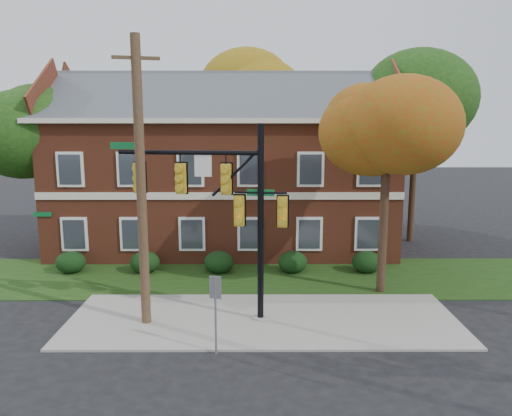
{
  "coord_description": "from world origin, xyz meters",
  "views": [
    {
      "loc": [
        -0.31,
        -16.05,
        7.16
      ],
      "look_at": [
        -0.25,
        3.0,
        3.78
      ],
      "focal_mm": 35.0,
      "sensor_mm": 36.0,
      "label": 1
    }
  ],
  "objects_px": {
    "apartment_building": "(224,159)",
    "utility_pole": "(141,184)",
    "hedge_far_right": "(367,262)",
    "tree_left_rear": "(40,129)",
    "hedge_far_left": "(71,262)",
    "traffic_signal": "(225,201)",
    "tree_near_right": "(394,132)",
    "hedge_right": "(293,262)",
    "tree_right_rear": "(424,103)",
    "hedge_center": "(219,262)",
    "hedge_left": "(145,262)",
    "sign_post": "(215,302)",
    "tree_far_rear": "(249,95)"
  },
  "relations": [
    {
      "from": "hedge_far_left",
      "to": "hedge_right",
      "type": "relative_size",
      "value": 1.0
    },
    {
      "from": "hedge_center",
      "to": "apartment_building",
      "type": "bearing_deg",
      "value": 90.0
    },
    {
      "from": "tree_right_rear",
      "to": "sign_post",
      "type": "bearing_deg",
      "value": -126.83
    },
    {
      "from": "tree_right_rear",
      "to": "sign_post",
      "type": "distance_m",
      "value": 19.15
    },
    {
      "from": "hedge_far_right",
      "to": "sign_post",
      "type": "height_order",
      "value": "sign_post"
    },
    {
      "from": "tree_right_rear",
      "to": "utility_pole",
      "type": "bearing_deg",
      "value": -138.03
    },
    {
      "from": "hedge_center",
      "to": "tree_near_right",
      "type": "distance_m",
      "value": 9.9
    },
    {
      "from": "hedge_far_left",
      "to": "tree_right_rear",
      "type": "xyz_separation_m",
      "value": [
        18.31,
        6.11,
        7.6
      ]
    },
    {
      "from": "traffic_signal",
      "to": "sign_post",
      "type": "xyz_separation_m",
      "value": [
        -0.15,
        -2.74,
        -2.67
      ]
    },
    {
      "from": "hedge_center",
      "to": "hedge_far_right",
      "type": "xyz_separation_m",
      "value": [
        7.0,
        0.0,
        0.0
      ]
    },
    {
      "from": "hedge_left",
      "to": "tree_near_right",
      "type": "bearing_deg",
      "value": -14.81
    },
    {
      "from": "hedge_far_left",
      "to": "traffic_signal",
      "type": "height_order",
      "value": "traffic_signal"
    },
    {
      "from": "hedge_right",
      "to": "tree_right_rear",
      "type": "relative_size",
      "value": 0.13
    },
    {
      "from": "hedge_right",
      "to": "tree_right_rear",
      "type": "bearing_deg",
      "value": 38.02
    },
    {
      "from": "apartment_building",
      "to": "sign_post",
      "type": "bearing_deg",
      "value": -87.89
    },
    {
      "from": "apartment_building",
      "to": "hedge_right",
      "type": "height_order",
      "value": "apartment_building"
    },
    {
      "from": "apartment_building",
      "to": "tree_near_right",
      "type": "distance_m",
      "value": 10.97
    },
    {
      "from": "hedge_left",
      "to": "tree_right_rear",
      "type": "bearing_deg",
      "value": 22.42
    },
    {
      "from": "hedge_right",
      "to": "traffic_signal",
      "type": "relative_size",
      "value": 0.2
    },
    {
      "from": "traffic_signal",
      "to": "tree_far_rear",
      "type": "bearing_deg",
      "value": 95.17
    },
    {
      "from": "tree_near_right",
      "to": "utility_pole",
      "type": "xyz_separation_m",
      "value": [
        -9.38,
        -3.17,
        -1.64
      ]
    },
    {
      "from": "hedge_left",
      "to": "hedge_center",
      "type": "height_order",
      "value": "same"
    },
    {
      "from": "hedge_far_right",
      "to": "tree_right_rear",
      "type": "relative_size",
      "value": 0.13
    },
    {
      "from": "apartment_building",
      "to": "sign_post",
      "type": "distance_m",
      "value": 13.98
    },
    {
      "from": "tree_near_right",
      "to": "hedge_center",
      "type": "bearing_deg",
      "value": 158.58
    },
    {
      "from": "hedge_left",
      "to": "tree_near_right",
      "type": "distance_m",
      "value": 12.68
    },
    {
      "from": "utility_pole",
      "to": "tree_far_rear",
      "type": "bearing_deg",
      "value": 63.52
    },
    {
      "from": "hedge_far_right",
      "to": "hedge_center",
      "type": "bearing_deg",
      "value": 180.0
    },
    {
      "from": "hedge_left",
      "to": "sign_post",
      "type": "bearing_deg",
      "value": -64.36
    },
    {
      "from": "hedge_far_right",
      "to": "tree_left_rear",
      "type": "xyz_separation_m",
      "value": [
        -16.73,
        4.14,
        6.16
      ]
    },
    {
      "from": "hedge_center",
      "to": "tree_right_rear",
      "type": "bearing_deg",
      "value": 28.37
    },
    {
      "from": "tree_far_rear",
      "to": "hedge_far_left",
      "type": "bearing_deg",
      "value": -122.5
    },
    {
      "from": "hedge_center",
      "to": "tree_near_right",
      "type": "relative_size",
      "value": 0.16
    },
    {
      "from": "tree_near_right",
      "to": "utility_pole",
      "type": "height_order",
      "value": "utility_pole"
    },
    {
      "from": "hedge_center",
      "to": "hedge_far_right",
      "type": "height_order",
      "value": "same"
    },
    {
      "from": "apartment_building",
      "to": "utility_pole",
      "type": "xyz_separation_m",
      "value": [
        -2.15,
        -11.26,
        0.04
      ]
    },
    {
      "from": "hedge_far_right",
      "to": "utility_pole",
      "type": "bearing_deg",
      "value": -146.75
    },
    {
      "from": "utility_pole",
      "to": "traffic_signal",
      "type": "bearing_deg",
      "value": -7.71
    },
    {
      "from": "apartment_building",
      "to": "utility_pole",
      "type": "height_order",
      "value": "utility_pole"
    },
    {
      "from": "hedge_left",
      "to": "sign_post",
      "type": "distance_m",
      "value": 9.32
    },
    {
      "from": "hedge_far_left",
      "to": "sign_post",
      "type": "relative_size",
      "value": 0.56
    },
    {
      "from": "hedge_right",
      "to": "tree_left_rear",
      "type": "height_order",
      "value": "tree_left_rear"
    },
    {
      "from": "hedge_far_right",
      "to": "traffic_signal",
      "type": "distance_m",
      "value": 9.29
    },
    {
      "from": "apartment_building",
      "to": "tree_left_rear",
      "type": "bearing_deg",
      "value": -173.46
    },
    {
      "from": "tree_right_rear",
      "to": "tree_near_right",
      "type": "bearing_deg",
      "value": -114.58
    },
    {
      "from": "hedge_far_left",
      "to": "tree_right_rear",
      "type": "relative_size",
      "value": 0.13
    },
    {
      "from": "hedge_far_right",
      "to": "traffic_signal",
      "type": "height_order",
      "value": "traffic_signal"
    },
    {
      "from": "hedge_far_left",
      "to": "sign_post",
      "type": "height_order",
      "value": "sign_post"
    },
    {
      "from": "hedge_left",
      "to": "hedge_far_right",
      "type": "bearing_deg",
      "value": 0.0
    },
    {
      "from": "hedge_center",
      "to": "tree_right_rear",
      "type": "height_order",
      "value": "tree_right_rear"
    }
  ]
}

